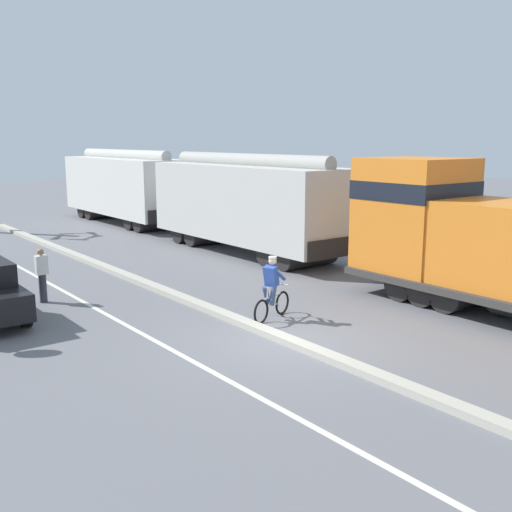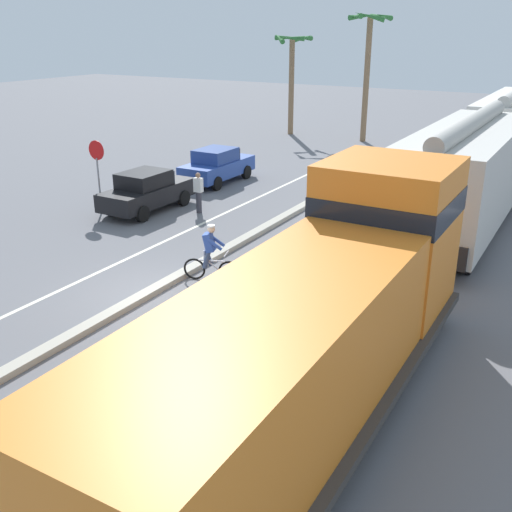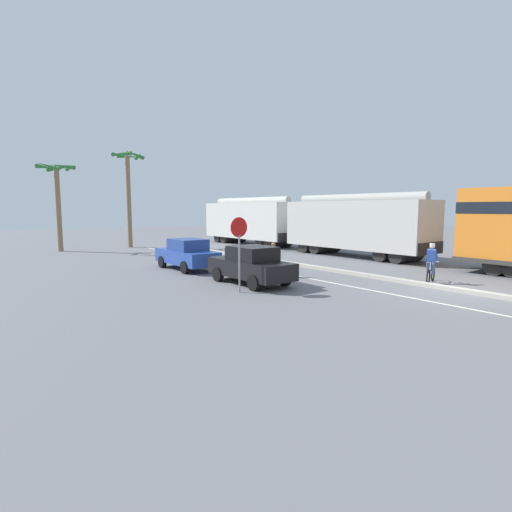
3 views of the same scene
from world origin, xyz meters
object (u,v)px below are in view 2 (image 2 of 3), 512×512
object	(u,v)px
parked_car_black	(147,191)
parked_car_blue	(217,165)
stop_sign	(97,163)
palm_tree_near	(292,61)
pedestrian_by_cars	(199,192)
palm_tree_far	(368,50)
locomotive	(322,323)
hopper_car_lead	(465,176)
cyclist	(211,255)

from	to	relation	value
parked_car_black	parked_car_blue	size ratio (longest dim) A/B	1.00
stop_sign	palm_tree_near	xyz separation A→B (m)	(-1.86, 20.40, 2.76)
pedestrian_by_cars	stop_sign	bearing A→B (deg)	-150.17
palm_tree_far	locomotive	bearing A→B (deg)	-71.18
hopper_car_lead	parked_car_black	xyz separation A→B (m)	(-11.49, -3.44, -1.26)
hopper_car_lead	cyclist	bearing A→B (deg)	-123.00
cyclist	stop_sign	bearing A→B (deg)	155.20
stop_sign	pedestrian_by_cars	bearing A→B (deg)	29.83
hopper_car_lead	parked_car_blue	xyz separation A→B (m)	(-11.64, 1.90, -1.26)
hopper_car_lead	parked_car_black	world-z (taller)	hopper_car_lead
palm_tree_near	locomotive	bearing A→B (deg)	-62.18
parked_car_blue	parked_car_black	bearing A→B (deg)	-88.31
palm_tree_near	parked_car_blue	bearing A→B (deg)	-77.35
parked_car_black	palm_tree_near	world-z (taller)	palm_tree_near
parked_car_black	parked_car_blue	bearing A→B (deg)	91.69
parked_car_blue	stop_sign	world-z (taller)	stop_sign
locomotive	parked_car_blue	distance (m)	18.28
palm_tree_near	palm_tree_far	size ratio (longest dim) A/B	0.84
parked_car_black	stop_sign	size ratio (longest dim) A/B	1.46
parked_car_black	locomotive	bearing A→B (deg)	-37.20
locomotive	palm_tree_far	distance (m)	29.63
palm_tree_far	parked_car_black	bearing A→B (deg)	-96.00
palm_tree_far	pedestrian_by_cars	size ratio (longest dim) A/B	4.86
stop_sign	palm_tree_near	size ratio (longest dim) A/B	0.43
palm_tree_far	pedestrian_by_cars	world-z (taller)	palm_tree_far
palm_tree_far	pedestrian_by_cars	bearing A→B (deg)	-90.16
parked_car_blue	pedestrian_by_cars	world-z (taller)	same
palm_tree_near	pedestrian_by_cars	distance (m)	19.59
parked_car_black	palm_tree_far	distance (m)	19.79
cyclist	parked_car_blue	bearing A→B (deg)	122.53
parked_car_black	cyclist	world-z (taller)	cyclist
parked_car_blue	pedestrian_by_cars	xyz separation A→B (m)	(2.11, -4.54, 0.03)
palm_tree_far	cyclist	bearing A→B (deg)	-79.94
pedestrian_by_cars	parked_car_blue	bearing A→B (deg)	114.99
parked_car_black	palm_tree_near	bearing A→B (deg)	99.67
hopper_car_lead	palm_tree_far	world-z (taller)	palm_tree_far
stop_sign	palm_tree_far	world-z (taller)	palm_tree_far
parked_car_blue	palm_tree_near	distance (m)	14.82
hopper_car_lead	cyclist	size ratio (longest dim) A/B	6.18
hopper_car_lead	pedestrian_by_cars	size ratio (longest dim) A/B	6.54
palm_tree_near	palm_tree_far	distance (m)	5.35
hopper_car_lead	stop_sign	xyz separation A→B (m)	(-12.91, -4.57, -0.05)
locomotive	palm_tree_near	distance (m)	31.79
locomotive	pedestrian_by_cars	distance (m)	13.51
parked_car_blue	palm_tree_near	world-z (taller)	palm_tree_near
cyclist	stop_sign	world-z (taller)	stop_sign
hopper_car_lead	parked_car_black	distance (m)	12.06
locomotive	palm_tree_far	bearing A→B (deg)	108.82
palm_tree_far	palm_tree_near	bearing A→B (deg)	178.15
parked_car_blue	palm_tree_far	size ratio (longest dim) A/B	0.53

